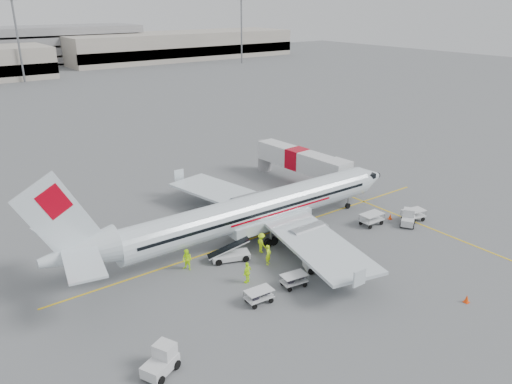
% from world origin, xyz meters
% --- Properties ---
extents(ground, '(360.00, 360.00, 0.00)m').
position_xyz_m(ground, '(0.00, 0.00, 0.00)').
color(ground, '#56595B').
extents(stripe_lead, '(44.00, 0.20, 0.01)m').
position_xyz_m(stripe_lead, '(0.00, 0.00, 0.01)').
color(stripe_lead, yellow).
rests_on(stripe_lead, ground).
extents(stripe_cross, '(0.20, 20.00, 0.01)m').
position_xyz_m(stripe_cross, '(14.00, -8.00, 0.01)').
color(stripe_cross, yellow).
rests_on(stripe_cross, ground).
extents(terminal_east, '(90.00, 26.00, 10.00)m').
position_xyz_m(terminal_east, '(70.00, 145.00, 5.00)').
color(terminal_east, gray).
rests_on(terminal_east, ground).
extents(parking_garage, '(62.00, 24.00, 14.00)m').
position_xyz_m(parking_garage, '(25.00, 160.00, 7.00)').
color(parking_garage, slate).
rests_on(parking_garage, ground).
extents(mast_center, '(3.20, 1.20, 22.00)m').
position_xyz_m(mast_center, '(5.00, 118.00, 11.00)').
color(mast_center, slate).
rests_on(mast_center, ground).
extents(mast_east, '(3.20, 1.20, 22.00)m').
position_xyz_m(mast_east, '(80.00, 118.00, 11.00)').
color(mast_east, slate).
rests_on(mast_east, ground).
extents(aircraft, '(37.41, 29.54, 10.19)m').
position_xyz_m(aircraft, '(-1.44, -0.12, 5.09)').
color(aircraft, silver).
rests_on(aircraft, ground).
extents(jet_bridge, '(4.15, 16.55, 4.30)m').
position_xyz_m(jet_bridge, '(12.29, 9.80, 2.15)').
color(jet_bridge, silver).
rests_on(jet_bridge, ground).
extents(belt_loader, '(4.82, 3.17, 2.44)m').
position_xyz_m(belt_loader, '(-6.05, -2.31, 1.22)').
color(belt_loader, silver).
rests_on(belt_loader, ground).
extents(tug_fore, '(2.46, 2.17, 1.65)m').
position_xyz_m(tug_fore, '(12.72, -7.14, 0.82)').
color(tug_fore, silver).
rests_on(tug_fore, ground).
extents(tug_mid, '(2.69, 2.18, 1.82)m').
position_xyz_m(tug_mid, '(-0.96, -8.18, 0.91)').
color(tug_mid, silver).
rests_on(tug_mid, ground).
extents(tug_aft, '(2.71, 2.22, 1.82)m').
position_xyz_m(tug_aft, '(-17.65, -11.72, 0.91)').
color(tug_aft, silver).
rests_on(tug_aft, ground).
extents(cart_loaded_a, '(2.23, 1.51, 1.09)m').
position_xyz_m(cart_loaded_a, '(-4.38, -9.01, 0.54)').
color(cart_loaded_a, silver).
rests_on(cart_loaded_a, ground).
extents(cart_loaded_b, '(2.22, 1.40, 1.11)m').
position_xyz_m(cart_loaded_b, '(-8.05, -9.20, 0.56)').
color(cart_loaded_b, silver).
rests_on(cart_loaded_b, ground).
extents(cart_empty_a, '(2.45, 1.46, 1.27)m').
position_xyz_m(cart_empty_a, '(9.80, -4.80, 0.64)').
color(cart_empty_a, silver).
rests_on(cart_empty_a, ground).
extents(cart_empty_b, '(2.57, 1.81, 1.23)m').
position_xyz_m(cart_empty_b, '(14.15, -6.71, 0.61)').
color(cart_empty_b, silver).
rests_on(cart_empty_b, ground).
extents(cone_nose, '(0.38, 0.38, 0.61)m').
position_xyz_m(cone_nose, '(12.53, -5.03, 0.31)').
color(cone_nose, '#FF4109').
rests_on(cone_nose, ground).
extents(cone_port, '(0.37, 0.37, 0.61)m').
position_xyz_m(cone_port, '(5.20, 8.98, 0.30)').
color(cone_port, '#FF4109').
rests_on(cone_port, ground).
extents(cone_stbd, '(0.41, 0.41, 0.66)m').
position_xyz_m(cone_stbd, '(4.76, -18.72, 0.33)').
color(cone_stbd, '#FF4109').
rests_on(cone_stbd, ground).
extents(crew_a, '(0.81, 0.73, 1.85)m').
position_xyz_m(crew_a, '(-3.79, -4.89, 0.92)').
color(crew_a, '#B3E60F').
rests_on(crew_a, ground).
extents(crew_b, '(1.07, 1.16, 1.92)m').
position_xyz_m(crew_b, '(-9.98, -1.50, 0.96)').
color(crew_b, '#B3E60F').
rests_on(crew_b, ground).
extents(crew_c, '(0.79, 1.27, 1.89)m').
position_xyz_m(crew_c, '(-2.91, -2.75, 0.95)').
color(crew_c, '#B3E60F').
rests_on(crew_c, ground).
extents(crew_d, '(1.17, 0.81, 1.85)m').
position_xyz_m(crew_d, '(-7.05, -6.27, 0.93)').
color(crew_d, '#B3E60F').
rests_on(crew_d, ground).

